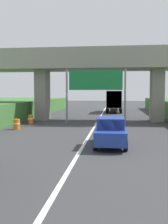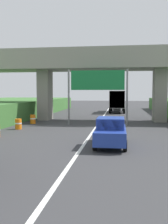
# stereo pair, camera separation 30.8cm
# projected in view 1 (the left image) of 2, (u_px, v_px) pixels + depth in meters

# --- Properties ---
(lane_centre_stripe) EXTENTS (0.20, 88.21, 0.01)m
(lane_centre_stripe) POSITION_uv_depth(u_px,v_px,m) (94.00, 128.00, 23.33)
(lane_centre_stripe) COLOR white
(lane_centre_stripe) RESTS_ON ground
(overpass_bridge) EXTENTS (40.00, 4.80, 7.93)m
(overpass_bridge) POSITION_uv_depth(u_px,v_px,m) (98.00, 67.00, 28.84)
(overpass_bridge) COLOR gray
(overpass_bridge) RESTS_ON ground
(overhead_highway_sign) EXTENTS (5.88, 0.18, 5.43)m
(overhead_highway_sign) POSITION_uv_depth(u_px,v_px,m) (96.00, 84.00, 24.98)
(overhead_highway_sign) COLOR slate
(overhead_highway_sign) RESTS_ON ground
(truck_green) EXTENTS (2.44, 7.30, 3.44)m
(truck_green) POSITION_uv_depth(u_px,v_px,m) (114.00, 100.00, 41.15)
(truck_green) COLOR black
(truck_green) RESTS_ON ground
(car_blue) EXTENTS (1.86, 4.10, 1.72)m
(car_blue) POSITION_uv_depth(u_px,v_px,m) (111.00, 132.00, 15.26)
(car_blue) COLOR #233D9E
(car_blue) RESTS_ON ground
(construction_barrel_4) EXTENTS (0.57, 0.57, 0.90)m
(construction_barrel_4) POSITION_uv_depth(u_px,v_px,m) (17.00, 124.00, 22.22)
(construction_barrel_4) COLOR orange
(construction_barrel_4) RESTS_ON ground
(construction_barrel_5) EXTENTS (0.57, 0.57, 0.90)m
(construction_barrel_5) POSITION_uv_depth(u_px,v_px,m) (31.00, 119.00, 26.26)
(construction_barrel_5) COLOR orange
(construction_barrel_5) RESTS_ON ground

